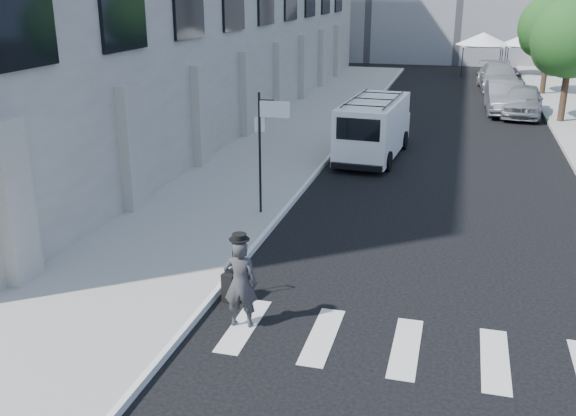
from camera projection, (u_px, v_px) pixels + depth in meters
The scene contains 14 objects.
ground at pixel (324, 270), 15.28m from camera, with size 120.00×120.00×0.00m, color black.
sidewalk_left at pixel (308, 126), 30.91m from camera, with size 4.50×48.00×0.15m, color gray.
sign_pole at pixel (268, 128), 17.92m from camera, with size 1.03×0.07×3.50m.
tree_near at pixel (569, 41), 30.52m from camera, with size 3.80×3.83×6.03m.
tree_far at pixel (548, 29), 38.73m from camera, with size 3.80×3.83×6.03m.
tent_left at pixel (483, 39), 48.08m from camera, with size 4.00×4.00×3.20m.
tent_right at pixel (528, 39), 47.74m from camera, with size 4.00×4.00×3.20m.
businessman at pixel (240, 283), 12.51m from camera, with size 0.67×0.44×1.84m, color #363639.
briefcase at pixel (234, 274), 14.68m from camera, with size 0.12×0.44×0.34m, color black.
suitcase at pixel (232, 286), 13.75m from camera, with size 0.38×0.51×1.25m.
cargo_van at pixel (374, 127), 25.20m from camera, with size 2.42×6.10×2.26m.
parked_car_a at pixel (523, 101), 33.21m from camera, with size 1.95×4.84×1.65m, color gray.
parked_car_b at pixel (504, 97), 34.09m from camera, with size 1.78×5.09×1.68m, color #5A5B61.
parked_car_c at pixel (498, 77), 41.72m from camera, with size 2.38×5.86×1.70m, color #919498.
Camera 1 is at (2.81, -13.70, 6.39)m, focal length 40.00 mm.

